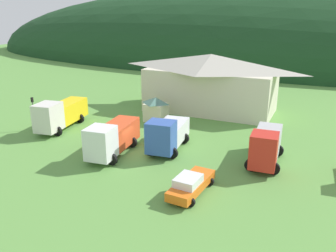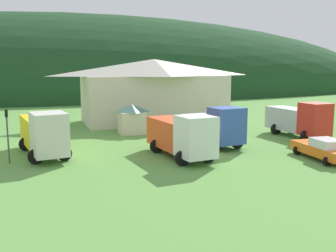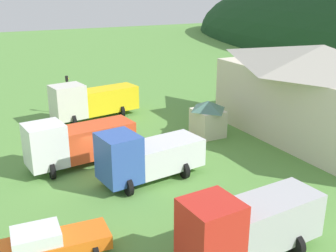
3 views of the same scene
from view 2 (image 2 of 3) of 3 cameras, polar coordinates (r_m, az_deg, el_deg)
ground_plane at (r=31.49m, az=5.00°, el=-3.85°), size 200.00×200.00×0.00m
forested_hill_backdrop at (r=99.64m, az=-11.96°, el=4.73°), size 179.93×60.00×38.82m
depot_building at (r=47.78m, az=-2.09°, el=5.39°), size 18.35×8.84×7.77m
play_shed_cream at (r=39.65m, az=-5.36°, el=1.09°), size 2.78×2.40×3.05m
flatbed_truck_yellow at (r=31.17m, az=-17.99°, el=-0.90°), size 3.85×8.57×3.64m
heavy_rig_white at (r=29.06m, az=2.03°, el=-1.27°), size 3.63×7.75×3.48m
box_truck_blue at (r=33.77m, az=6.87°, el=-0.01°), size 3.82×7.21×3.55m
crane_truck_red at (r=39.45m, az=18.92°, el=0.98°), size 3.28×7.25×3.58m
service_pickup_orange at (r=30.86m, az=21.92°, el=-3.17°), size 2.51×5.45×1.66m
traffic_light_west at (r=29.60m, az=-22.73°, el=-0.59°), size 0.20×0.32×3.90m
traffic_cone_near_pickup at (r=32.89m, az=19.53°, el=-3.79°), size 0.36×0.36×0.48m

